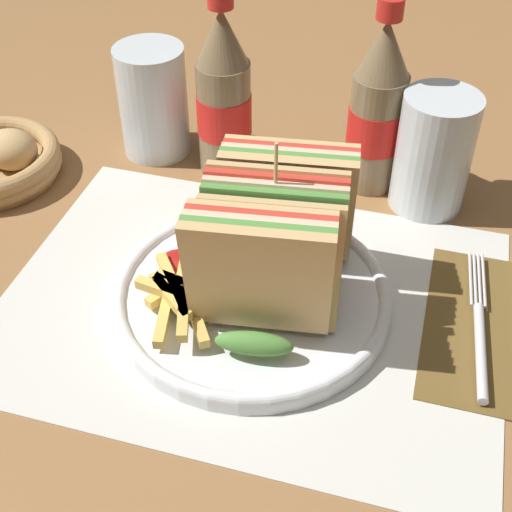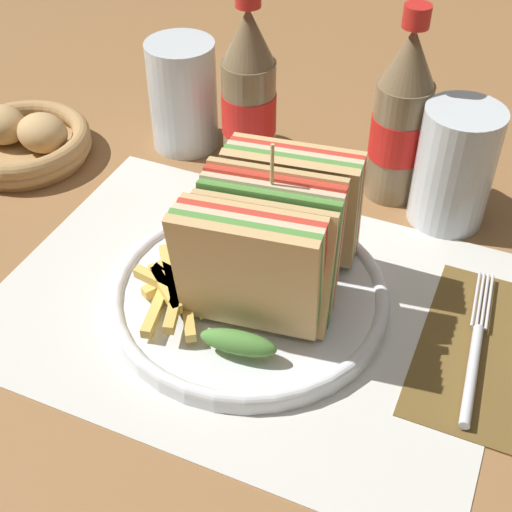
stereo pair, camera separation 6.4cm
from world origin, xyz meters
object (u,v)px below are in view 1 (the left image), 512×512
object	(u,v)px
coke_bottle_far	(377,111)
glass_near	(434,153)
coke_bottle_near	(224,98)
glass_far	(154,107)
plate_main	(250,295)
club_sandwich	(274,239)
fork	(480,335)

from	to	relation	value
coke_bottle_far	glass_near	world-z (taller)	coke_bottle_far
coke_bottle_near	glass_far	world-z (taller)	coke_bottle_near
coke_bottle_far	glass_far	world-z (taller)	coke_bottle_far
coke_bottle_near	glass_near	size ratio (longest dim) A/B	1.65
glass_near	plate_main	bearing A→B (deg)	-125.00
coke_bottle_far	club_sandwich	bearing A→B (deg)	-104.16
plate_main	coke_bottle_far	bearing A→B (deg)	71.27
club_sandwich	glass_near	size ratio (longest dim) A/B	1.48
fork	glass_far	bearing A→B (deg)	146.65
glass_near	club_sandwich	bearing A→B (deg)	-121.56
glass_far	plate_main	bearing A→B (deg)	-50.90
plate_main	coke_bottle_far	xyz separation A→B (m)	(0.07, 0.22, 0.08)
plate_main	coke_bottle_near	size ratio (longest dim) A/B	1.21
coke_bottle_near	glass_near	world-z (taller)	coke_bottle_near
fork	coke_bottle_near	bearing A→B (deg)	141.91
coke_bottle_near	glass_near	bearing A→B (deg)	-0.95
club_sandwich	fork	xyz separation A→B (m)	(0.18, 0.00, -0.07)
glass_far	coke_bottle_far	bearing A→B (deg)	0.28
fork	coke_bottle_far	world-z (taller)	coke_bottle_far
plate_main	glass_far	bearing A→B (deg)	129.10
fork	coke_bottle_near	world-z (taller)	coke_bottle_near
glass_near	coke_bottle_near	bearing A→B (deg)	179.05
coke_bottle_near	glass_far	bearing A→B (deg)	169.52
coke_bottle_far	glass_far	xyz separation A→B (m)	(-0.25, -0.00, -0.03)
fork	plate_main	bearing A→B (deg)	177.81
fork	coke_bottle_far	xyz separation A→B (m)	(-0.13, 0.21, 0.08)
plate_main	coke_bottle_near	xyz separation A→B (m)	(-0.09, 0.20, 0.08)
club_sandwich	glass_near	distance (m)	0.22
club_sandwich	glass_far	distance (m)	0.29
club_sandwich	coke_bottle_far	bearing A→B (deg)	75.84
coke_bottle_near	coke_bottle_far	world-z (taller)	same
coke_bottle_far	glass_near	size ratio (longest dim) A/B	1.65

